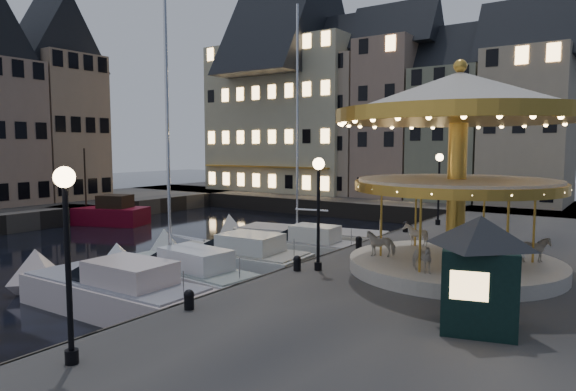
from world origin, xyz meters
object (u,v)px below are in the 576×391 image
Objects in this scene: streetlamp_a at (67,237)px; motorboat_d at (229,260)px; carousel at (459,134)px; bollard_a at (189,299)px; bollard_b at (297,263)px; motorboat_f at (302,239)px; streetlamp_b at (318,197)px; bollard_c at (359,242)px; motorboat_b at (106,292)px; red_fishing_boat at (100,215)px; ticket_kiosk at (480,253)px; motorboat_e at (295,249)px; motorboat_c at (176,276)px; streetlamp_c at (439,179)px; bollard_d at (405,226)px.

streetlamp_a is 0.52× the size of motorboat_d.
bollard_a is at bearing -119.18° from carousel.
streetlamp_a is at bearing -86.39° from bollard_b.
bollard_b is 0.07× the size of carousel.
motorboat_f is at bearing 111.38° from bollard_a.
motorboat_f is at bearing 126.39° from streetlamp_b.
bollard_c is 0.06× the size of motorboat_b.
red_fishing_boat is 2.42× the size of ticket_kiosk.
red_fishing_boat is (-17.75, -0.89, 0.17)m from motorboat_f.
motorboat_b is (-5.34, 1.12, -0.96)m from bollard_a.
motorboat_b is 22.00m from red_fishing_boat.
carousel is (10.52, -5.88, 5.81)m from motorboat_f.
motorboat_e is 3.42m from motorboat_f.
motorboat_f reaches higher than ticket_kiosk.
ticket_kiosk reaches higher than bollard_c.
motorboat_c reaches higher than bollard_c.
bollard_a is at bearing -55.57° from motorboat_d.
red_fishing_boat is (-18.09, 12.52, 0.05)m from motorboat_b.
bollard_b is at bearing 15.91° from motorboat_c.
motorboat_f reaches higher than motorboat_b.
ticket_kiosk is (12.44, 1.91, 2.60)m from motorboat_b.
red_fishing_boat is at bearing 160.84° from ticket_kiosk.
ticket_kiosk is at bearing -68.46° from streetlamp_c.
streetlamp_b is 6.76m from motorboat_c.
red_fishing_boat is at bearing 169.99° from carousel.
bollard_a and bollard_c have the same top height.
motorboat_e is at bearing 83.47° from motorboat_c.
motorboat_b is 6.58m from motorboat_d.
motorboat_b is at bearing 139.25° from streetlamp_a.
motorboat_d is (-5.28, 2.20, -0.96)m from bollard_b.
motorboat_c is at bearing 124.49° from streetlamp_a.
bollard_c is 0.08× the size of motorboat_e.
bollard_b is 0.17× the size of ticket_kiosk.
motorboat_e is 19.45m from red_fishing_boat.
red_fishing_boat is (-23.44, 13.64, -0.90)m from bollard_a.
motorboat_f is (-5.69, 9.03, -1.07)m from bollard_b.
streetlamp_b is at bearing -49.43° from motorboat_e.
motorboat_c is 1.39× the size of red_fishing_boat.
streetlamp_b reaches higher than bollard_a.
bollard_d is 5.97m from motorboat_f.
bollard_b is 6.97m from motorboat_b.
motorboat_d is at bearing 157.36° from bollard_b.
bollard_c is (-0.60, 14.50, -2.41)m from streetlamp_a.
bollard_b is (0.00, 5.50, 0.00)m from bollard_a.
bollard_d is at bearing 70.24° from motorboat_b.
bollard_a is 0.04× the size of motorboat_f.
bollard_d is (-0.60, 10.00, -2.41)m from streetlamp_b.
bollard_a is 27.13m from red_fishing_boat.
bollard_a is (-0.60, -19.50, -2.41)m from streetlamp_c.
carousel is at bearing -68.69° from streetlamp_c.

